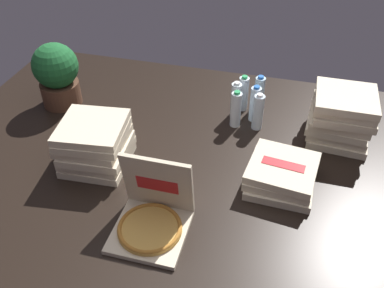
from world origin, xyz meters
name	(u,v)px	position (x,y,z in m)	size (l,w,h in m)	color
ground_plane	(192,177)	(0.00, 0.00, -0.01)	(3.20, 2.40, 0.02)	black
open_pizza_box	(152,217)	(-0.09, -0.40, 0.07)	(0.35, 0.36, 0.37)	beige
pizza_stack_left_mid	(281,174)	(0.48, 0.06, 0.07)	(0.39, 0.39, 0.14)	beige
pizza_stack_right_far	(341,116)	(0.77, 0.56, 0.16)	(0.39, 0.38, 0.31)	beige
pizza_stack_right_near	(95,144)	(-0.55, -0.03, 0.13)	(0.39, 0.39, 0.27)	beige
water_bottle_0	(236,100)	(0.12, 0.64, 0.12)	(0.07, 0.07, 0.25)	white
water_bottle_1	(258,112)	(0.28, 0.54, 0.12)	(0.07, 0.07, 0.25)	silver
water_bottle_2	(255,104)	(0.25, 0.62, 0.12)	(0.07, 0.07, 0.25)	silver
water_bottle_3	(259,93)	(0.26, 0.75, 0.12)	(0.07, 0.07, 0.25)	silver
water_bottle_4	(243,93)	(0.16, 0.73, 0.12)	(0.07, 0.07, 0.25)	white
water_bottle_5	(236,109)	(0.14, 0.53, 0.12)	(0.07, 0.07, 0.25)	white
potted_plant	(57,74)	(-1.05, 0.48, 0.23)	(0.30, 0.30, 0.43)	#513323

